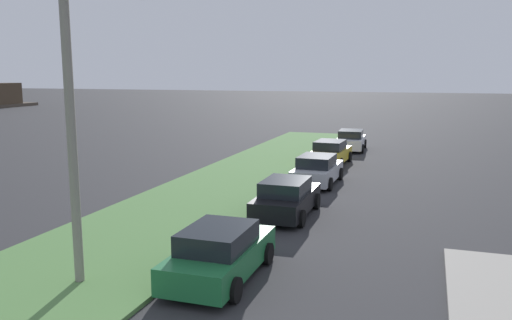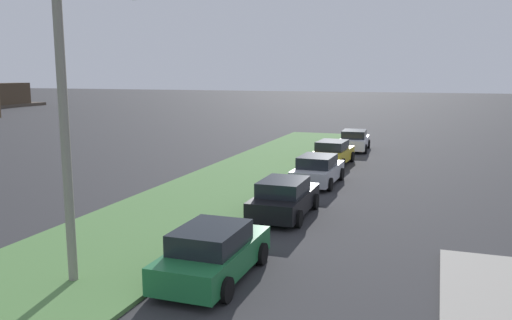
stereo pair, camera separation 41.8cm
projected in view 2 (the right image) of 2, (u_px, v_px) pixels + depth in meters
The scene contains 7 objects.
grass_median at pixel (158, 222), 19.22m from camera, with size 60.00×6.00×0.12m, color #517F42.
parked_car_green at pixel (213, 253), 13.99m from camera, with size 4.31×2.03×1.47m.
parked_car_black at pixel (284, 198), 20.12m from camera, with size 4.31×2.04×1.47m.
parked_car_silver at pixel (318, 170), 25.90m from camera, with size 4.33×2.08×1.47m.
parked_car_yellow at pixel (333, 153), 31.50m from camera, with size 4.37×2.16×1.47m.
parked_car_white at pixel (354, 141), 37.31m from camera, with size 4.39×2.19×1.47m.
streetlight at pixel (75, 118), 12.88m from camera, with size 0.43×2.88×7.50m.
Camera 2 is at (-6.31, -2.65, 5.48)m, focal length 36.59 mm.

